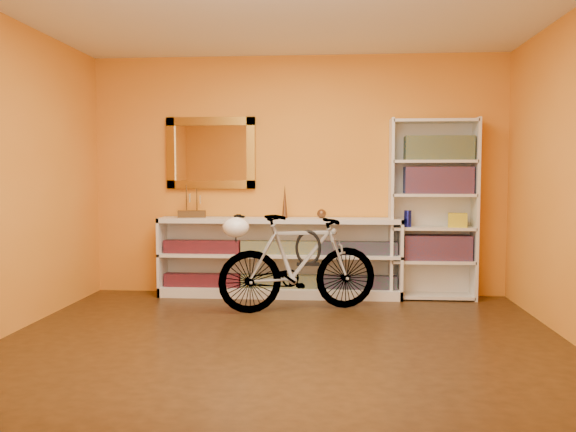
# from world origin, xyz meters

# --- Properties ---
(floor) EXTENTS (4.50, 4.00, 0.01)m
(floor) POSITION_xyz_m (0.00, 0.00, -0.01)
(floor) COLOR black
(floor) RESTS_ON ground
(back_wall) EXTENTS (4.50, 0.01, 2.60)m
(back_wall) POSITION_xyz_m (0.00, 2.00, 1.30)
(back_wall) COLOR orange
(back_wall) RESTS_ON ground
(gilt_mirror) EXTENTS (0.98, 0.06, 0.78)m
(gilt_mirror) POSITION_xyz_m (-0.95, 1.97, 1.55)
(gilt_mirror) COLOR brown
(gilt_mirror) RESTS_ON back_wall
(wall_socket) EXTENTS (0.09, 0.02, 0.09)m
(wall_socket) POSITION_xyz_m (0.90, 1.99, 0.25)
(wall_socket) COLOR silver
(wall_socket) RESTS_ON back_wall
(console_unit) EXTENTS (2.60, 0.35, 0.85)m
(console_unit) POSITION_xyz_m (-0.18, 1.81, 0.42)
(console_unit) COLOR silver
(console_unit) RESTS_ON floor
(cd_row_lower) EXTENTS (2.50, 0.13, 0.14)m
(cd_row_lower) POSITION_xyz_m (-0.18, 1.79, 0.17)
(cd_row_lower) COLOR black
(cd_row_lower) RESTS_ON console_unit
(cd_row_upper) EXTENTS (2.50, 0.13, 0.14)m
(cd_row_upper) POSITION_xyz_m (-0.18, 1.79, 0.54)
(cd_row_upper) COLOR navy
(cd_row_upper) RESTS_ON console_unit
(model_ship) EXTENTS (0.31, 0.16, 0.35)m
(model_ship) POSITION_xyz_m (-1.13, 1.81, 1.03)
(model_ship) COLOR #422912
(model_ship) RESTS_ON console_unit
(toy_car) EXTENTS (0.00, 0.00, 0.00)m
(toy_car) POSITION_xyz_m (-0.61, 1.81, 0.85)
(toy_car) COLOR black
(toy_car) RESTS_ON console_unit
(bronze_ornament) EXTENTS (0.06, 0.06, 0.36)m
(bronze_ornament) POSITION_xyz_m (-0.12, 1.81, 1.03)
(bronze_ornament) COLOR brown
(bronze_ornament) RESTS_ON console_unit
(decorative_orb) EXTENTS (0.10, 0.10, 0.10)m
(decorative_orb) POSITION_xyz_m (0.27, 1.81, 0.90)
(decorative_orb) COLOR brown
(decorative_orb) RESTS_ON console_unit
(bookcase) EXTENTS (0.90, 0.30, 1.90)m
(bookcase) POSITION_xyz_m (1.44, 1.84, 0.95)
(bookcase) COLOR silver
(bookcase) RESTS_ON floor
(book_row_a) EXTENTS (0.70, 0.22, 0.26)m
(book_row_a) POSITION_xyz_m (1.49, 1.84, 0.55)
(book_row_a) COLOR maroon
(book_row_a) RESTS_ON bookcase
(book_row_b) EXTENTS (0.70, 0.22, 0.28)m
(book_row_b) POSITION_xyz_m (1.49, 1.84, 1.25)
(book_row_b) COLOR maroon
(book_row_b) RESTS_ON bookcase
(book_row_c) EXTENTS (0.70, 0.22, 0.25)m
(book_row_c) POSITION_xyz_m (1.49, 1.84, 1.59)
(book_row_c) COLOR navy
(book_row_c) RESTS_ON bookcase
(travel_mug) EXTENTS (0.08, 0.08, 0.17)m
(travel_mug) POSITION_xyz_m (1.18, 1.82, 0.85)
(travel_mug) COLOR #151A91
(travel_mug) RESTS_ON bookcase
(red_tin) EXTENTS (0.17, 0.17, 0.20)m
(red_tin) POSITION_xyz_m (1.24, 1.87, 1.56)
(red_tin) COLOR maroon
(red_tin) RESTS_ON bookcase
(yellow_bag) EXTENTS (0.21, 0.15, 0.15)m
(yellow_bag) POSITION_xyz_m (1.69, 1.80, 0.84)
(yellow_bag) COLOR gold
(yellow_bag) RESTS_ON bookcase
(bicycle) EXTENTS (0.88, 1.64, 0.93)m
(bicycle) POSITION_xyz_m (0.07, 1.17, 0.47)
(bicycle) COLOR silver
(bicycle) RESTS_ON floor
(helmet) EXTENTS (0.25, 0.24, 0.19)m
(helmet) POSITION_xyz_m (-0.51, 0.98, 0.82)
(helmet) COLOR white
(helmet) RESTS_ON bicycle
(u_lock) EXTENTS (0.25, 0.03, 0.25)m
(u_lock) POSITION_xyz_m (0.16, 1.20, 0.61)
(u_lock) COLOR black
(u_lock) RESTS_ON bicycle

